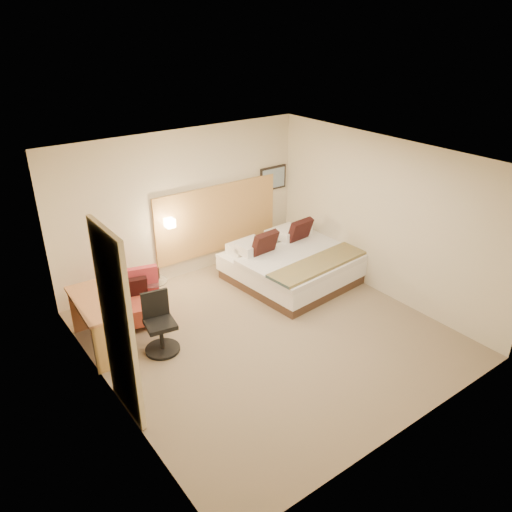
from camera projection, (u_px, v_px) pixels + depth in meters
floor at (268, 335)px, 7.63m from camera, size 4.80×5.00×0.02m
ceiling at (270, 160)px, 6.45m from camera, size 4.80×5.00×0.02m
wall_back at (183, 206)px, 8.86m from camera, size 4.80×0.02×2.70m
wall_front at (415, 338)px, 5.22m from camera, size 4.80×0.02×2.70m
wall_left at (104, 308)px, 5.75m from camera, size 0.02×5.00×2.70m
wall_right at (383, 218)px, 8.33m from camera, size 0.02×5.00×2.70m
headboard_panel at (218, 219)px, 9.38m from camera, size 2.60×0.04×1.30m
art_frame at (273, 178)px, 9.85m from camera, size 0.62×0.03×0.47m
art_canvas at (274, 178)px, 9.84m from camera, size 0.54×0.01×0.39m
lamp_arm at (168, 222)px, 8.70m from camera, size 0.02×0.12×0.02m
lamp_shade at (170, 223)px, 8.65m from camera, size 0.15×0.15×0.15m
curtain at (117, 326)px, 5.66m from camera, size 0.06×0.90×2.42m
bottle_a at (149, 277)px, 7.99m from camera, size 0.07×0.07×0.19m
menu_folder at (156, 274)px, 8.08m from camera, size 0.13×0.09×0.21m
bed at (292, 264)px, 9.07m from camera, size 2.20×2.16×1.00m
lounge_chair at (138, 302)px, 7.86m from camera, size 0.91×0.84×0.81m
side_table at (154, 293)px, 8.18m from camera, size 0.60×0.60×0.52m
desk at (100, 310)px, 7.09m from camera, size 0.65×1.29×0.79m
desk_chair at (160, 328)px, 7.13m from camera, size 0.58×0.58×0.89m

